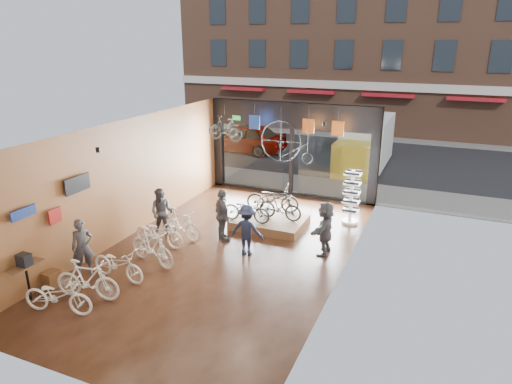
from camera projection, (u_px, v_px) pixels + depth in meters
The scene contains 35 objects.
ground_plane at pixel (226, 253), 13.86m from camera, with size 7.00×12.00×0.04m, color black.
ceiling at pixel (224, 128), 12.63m from camera, with size 7.00×12.00×0.04m, color black.
wall_left at pixel (127, 179), 14.55m from camera, with size 0.04×12.00×3.80m, color brown.
wall_right at pixel (345, 210), 11.94m from camera, with size 0.04×12.00×3.80m, color beige.
wall_back at pixel (71, 295), 8.00m from camera, with size 7.00×0.04×3.80m, color beige.
storefront at pixel (292, 150), 18.48m from camera, with size 7.00×0.26×3.80m, color black, non-canonical shape.
exit_sign at pixel (237, 118), 18.90m from camera, with size 0.35×0.06×0.18m, color #198C26.
street_road at pixel (340, 149), 26.94m from camera, with size 30.00×18.00×0.02m, color black.
sidewalk_near at pixel (299, 184), 20.11m from camera, with size 30.00×2.40×0.12m, color slate.
sidewalk_far at pixel (354, 135), 30.40m from camera, with size 30.00×2.00×0.12m, color slate.
opposite_building at pixel (369, 25), 30.36m from camera, with size 26.00×5.00×14.00m, color brown.
street_car at pixel (243, 138), 25.87m from camera, with size 1.95×4.85×1.65m, color gray.
box_truck at pixel (364, 145), 22.30m from camera, with size 2.06×6.19×2.44m, color silver, non-canonical shape.
floor_bike_0 at pixel (58, 296), 10.68m from camera, with size 0.60×1.73×0.91m, color silver.
floor_bike_1 at pixel (87, 280), 11.25m from camera, with size 0.49×1.72×1.04m, color silver.
floor_bike_2 at pixel (118, 264), 12.19m from camera, with size 0.59×1.70×0.89m, color silver.
floor_bike_3 at pixel (152, 247), 12.98m from camera, with size 0.50×1.78×1.07m, color silver.
floor_bike_4 at pixel (159, 232), 14.16m from camera, with size 0.60×1.73×0.91m, color silver.
floor_bike_5 at pixel (181, 224), 14.67m from camera, with size 0.47×1.68×1.01m, color silver.
display_platform at pixel (270, 222), 15.74m from camera, with size 2.40×1.80×0.30m, color brown.
display_bike_left at pixel (247, 209), 15.27m from camera, with size 0.58×1.65×0.87m, color black.
display_bike_mid at pixel (280, 207), 15.44m from camera, with size 0.43×1.53×0.92m, color black.
display_bike_right at pixel (273, 198), 16.16m from camera, with size 0.65×1.88×0.99m, color black.
customer_0 at pixel (83, 247), 12.37m from camera, with size 0.58×0.38×1.59m, color #3F3F44.
customer_1 at pixel (162, 213), 14.80m from camera, with size 0.78×0.61×1.61m, color #3F3F44.
customer_2 at pixel (222, 215), 14.42m from camera, with size 1.01×0.42×1.72m, color #3F3F44.
customer_3 at pixel (247, 230), 13.50m from camera, with size 1.02×0.59×1.58m, color #161C33.
customer_5 at pixel (325, 228), 13.54m from camera, with size 1.53×0.49×1.65m, color #3F3F44.
sunglasses_rack at pixel (351, 197), 15.76m from camera, with size 0.57×0.47×1.93m, color white, non-canonical shape.
wall_merch at pixel (46, 239), 11.64m from camera, with size 0.40×2.40×2.60m, color navy, non-canonical shape.
penny_farthing at pixel (289, 143), 16.81m from camera, with size 1.98×0.06×1.59m, color black, non-canonical shape.
hung_bike at pixel (225, 128), 17.36m from camera, with size 0.45×1.58×0.95m, color black.
jersey_left at pixel (254, 122), 17.90m from camera, with size 0.45×0.03×0.55m, color #1E3F99.
jersey_mid at pixel (308, 126), 17.08m from camera, with size 0.45×0.03×0.55m, color #CC5919.
jersey_right at pixel (338, 128), 16.66m from camera, with size 0.45×0.03×0.55m, color #CC5919.
Camera 1 is at (5.74, -11.19, 6.17)m, focal length 32.00 mm.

